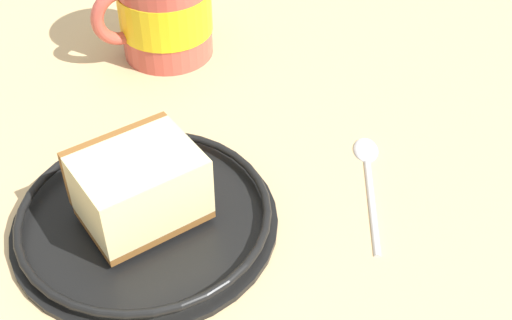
% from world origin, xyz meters
% --- Properties ---
extents(ground_plane, '(1.19, 1.19, 0.02)m').
position_xyz_m(ground_plane, '(0.00, 0.00, -0.01)').
color(ground_plane, tan).
extents(small_plate, '(0.19, 0.19, 0.02)m').
position_xyz_m(small_plate, '(-0.11, -0.02, 0.01)').
color(small_plate, black).
rests_on(small_plate, ground_plane).
extents(cake_slice, '(0.08, 0.07, 0.05)m').
position_xyz_m(cake_slice, '(-0.11, -0.01, 0.04)').
color(cake_slice, brown).
rests_on(cake_slice, small_plate).
extents(tea_mug, '(0.11, 0.09, 0.10)m').
position_xyz_m(tea_mug, '(0.01, 0.18, 0.05)').
color(tea_mug, '#BF4C3F').
rests_on(tea_mug, ground_plane).
extents(teaspoon, '(0.09, 0.11, 0.01)m').
position_xyz_m(teaspoon, '(0.06, -0.06, 0.00)').
color(teaspoon, silver).
rests_on(teaspoon, ground_plane).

